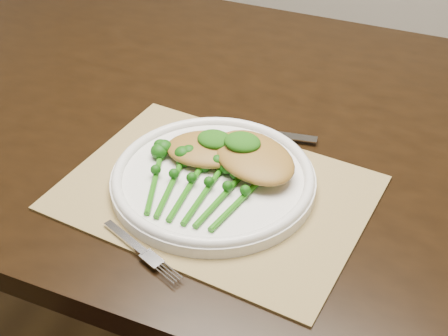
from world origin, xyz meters
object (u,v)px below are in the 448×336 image
at_px(dinner_plate, 213,178).
at_px(chicken_fillet_left, 210,149).
at_px(dining_table, 241,268).
at_px(broccolini_bundle, 195,193).
at_px(placemat, 216,193).

xyz_separation_m(dinner_plate, chicken_fillet_left, (-0.02, 0.04, 0.02)).
bearing_deg(dining_table, chicken_fillet_left, -89.70).
height_order(dinner_plate, broccolini_bundle, broccolini_bundle).
bearing_deg(broccolini_bundle, dinner_plate, 80.03).
bearing_deg(chicken_fillet_left, broccolini_bundle, -95.29).
height_order(placemat, dinner_plate, dinner_plate).
bearing_deg(chicken_fillet_left, dining_table, 74.01).
height_order(dining_table, broccolini_bundle, broccolini_bundle).
bearing_deg(dining_table, broccolini_bundle, -85.57).
distance_m(dining_table, broccolini_bundle, 0.47).
relative_size(placemat, broccolini_bundle, 2.43).
bearing_deg(chicken_fillet_left, placemat, -74.92).
bearing_deg(dining_table, placemat, -80.55).
distance_m(dining_table, placemat, 0.43).
distance_m(placemat, broccolini_bundle, 0.05).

